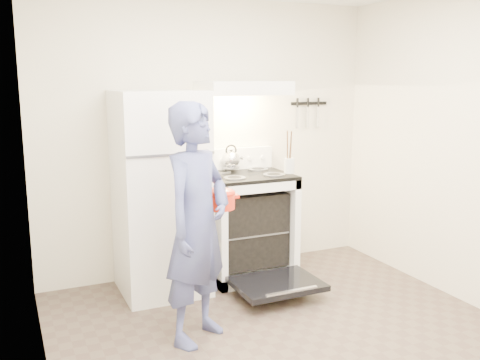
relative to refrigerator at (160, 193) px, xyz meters
name	(u,v)px	position (x,y,z in m)	size (l,w,h in m)	color
floor	(308,352)	(0.58, -1.45, -0.85)	(3.60, 3.60, 0.00)	brown
back_wall	(210,138)	(0.58, 0.35, 0.40)	(3.20, 0.02, 2.50)	beige
refrigerator	(160,193)	(0.00, 0.00, 0.00)	(0.70, 0.70, 1.70)	white
stove_body	(247,227)	(0.81, 0.02, -0.39)	(0.76, 0.65, 0.92)	white
cooktop	(247,176)	(0.81, 0.02, 0.09)	(0.76, 0.65, 0.03)	black
backsplash	(234,159)	(0.81, 0.31, 0.20)	(0.76, 0.07, 0.20)	white
oven_door	(277,284)	(0.81, -0.57, -0.72)	(0.70, 0.54, 0.04)	black
oven_rack	(247,229)	(0.81, 0.02, -0.41)	(0.60, 0.52, 0.01)	slate
range_hood	(243,88)	(0.81, 0.10, 0.86)	(0.76, 0.50, 0.12)	white
knife_strip	(309,103)	(1.63, 0.33, 0.70)	(0.40, 0.02, 0.03)	black
pizza_stone	(253,227)	(0.86, 0.00, -0.40)	(0.32, 0.32, 0.02)	#886E50
tea_kettle	(231,158)	(0.73, 0.20, 0.22)	(0.20, 0.17, 0.25)	silver
utensil_jar	(289,166)	(1.10, -0.24, 0.20)	(0.09, 0.09, 0.13)	silver
person	(197,224)	(-0.01, -0.95, -0.03)	(0.60, 0.39, 1.65)	navy
dutch_oven	(218,201)	(0.23, -0.73, 0.07)	(0.32, 0.25, 0.22)	red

